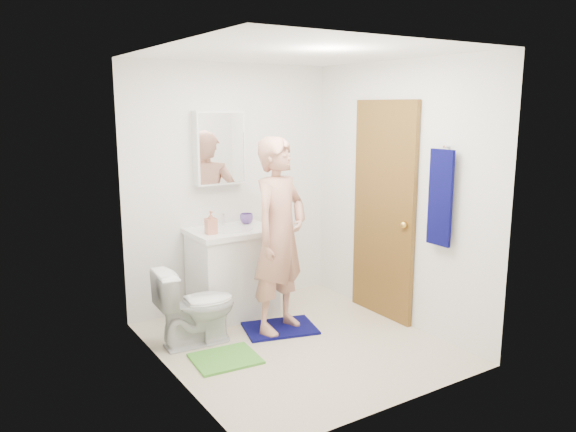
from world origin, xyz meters
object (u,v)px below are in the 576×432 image
at_px(soap_dispenser, 211,222).
at_px(toothbrush_cup, 246,219).
at_px(man, 280,236).
at_px(towel, 440,198).
at_px(toilet, 196,306).
at_px(vanity_cabinet, 232,274).
at_px(medicine_cabinet, 219,148).

height_order(soap_dispenser, toothbrush_cup, soap_dispenser).
height_order(soap_dispenser, man, man).
bearing_deg(towel, man, 138.62).
bearing_deg(toilet, toothbrush_cup, -50.41).
height_order(vanity_cabinet, toilet, vanity_cabinet).
bearing_deg(vanity_cabinet, toilet, -141.96).
distance_m(vanity_cabinet, towel, 2.08).
height_order(toilet, man, man).
height_order(medicine_cabinet, man, medicine_cabinet).
bearing_deg(man, vanity_cabinet, 84.07).
xyz_separation_m(medicine_cabinet, toilet, (-0.57, -0.67, -1.26)).
relative_size(vanity_cabinet, toilet, 1.18).
bearing_deg(toilet, medicine_cabinet, -36.63).
relative_size(toilet, soap_dispenser, 3.19).
distance_m(towel, soap_dispenser, 2.02).
relative_size(medicine_cabinet, towel, 0.87).
bearing_deg(soap_dispenser, toilet, -131.65).
distance_m(vanity_cabinet, toothbrush_cup, 0.57).
bearing_deg(towel, soap_dispenser, 135.55).
bearing_deg(toothbrush_cup, towel, -59.68).
height_order(toilet, toothbrush_cup, toothbrush_cup).
distance_m(vanity_cabinet, soap_dispenser, 0.61).
relative_size(medicine_cabinet, toothbrush_cup, 5.43).
bearing_deg(towel, vanity_cabinet, 128.47).
distance_m(vanity_cabinet, medicine_cabinet, 1.22).
distance_m(toilet, soap_dispenser, 0.79).
relative_size(vanity_cabinet, soap_dispenser, 3.77).
bearing_deg(vanity_cabinet, toothbrush_cup, 29.68).
distance_m(soap_dispenser, man, 0.66).
height_order(vanity_cabinet, man, man).
distance_m(towel, toilet, 2.23).
distance_m(medicine_cabinet, toothbrush_cup, 0.74).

